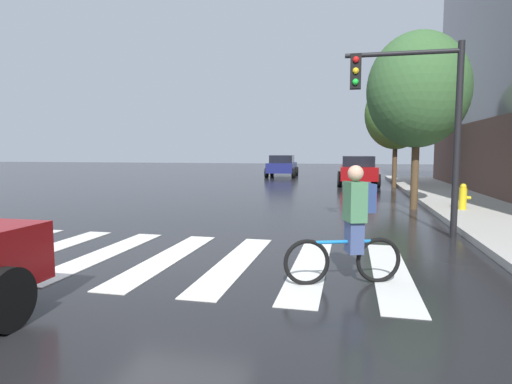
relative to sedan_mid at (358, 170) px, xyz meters
name	(u,v)px	position (x,y,z in m)	size (l,w,h in m)	color
ground_plane	(171,259)	(-3.45, -17.71, -0.84)	(120.00, 120.00, 0.00)	black
crosswalk_stripes	(167,258)	(-3.54, -17.71, -0.84)	(8.11, 3.79, 0.01)	silver
sedan_mid	(358,170)	(0.00, 0.00, 0.00)	(2.32, 4.77, 1.63)	maroon
sedan_far	(282,166)	(-5.43, 6.98, -0.01)	(2.38, 4.76, 1.61)	navy
cyclist	(352,225)	(-0.37, -18.45, 0.00)	(1.63, 0.62, 1.69)	black
traffic_light_near	(418,106)	(0.99, -14.65, 2.02)	(2.47, 0.28, 4.20)	black
fire_hydrant	(463,197)	(2.91, -10.88, -0.31)	(0.33, 0.22, 0.78)	gold
street_tree_near	(418,90)	(1.64, -9.97, 2.99)	(3.19, 3.19, 5.68)	#4C3823
street_tree_mid	(396,114)	(1.85, -1.34, 2.98)	(3.18, 3.18, 5.66)	#4C3823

